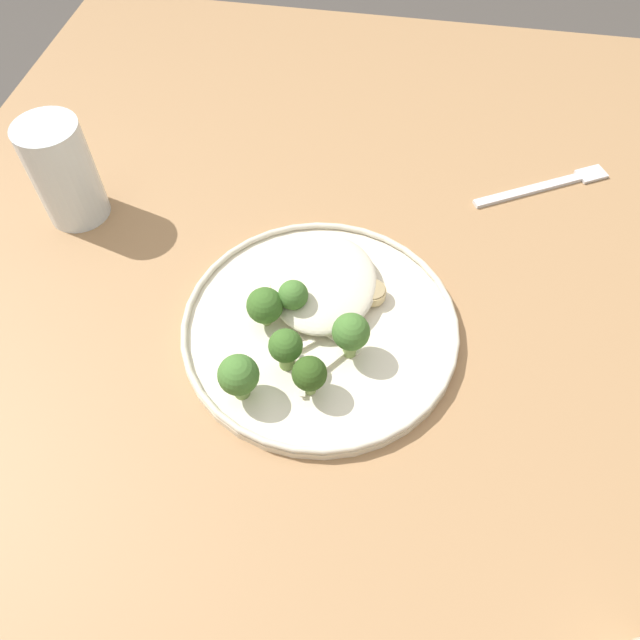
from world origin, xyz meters
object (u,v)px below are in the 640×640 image
object	(u,v)px
dinner_plate	(320,326)
broccoli_floret_beside_noodles	(351,333)
seared_scallop_tilted_round	(285,291)
broccoli_floret_rear_charred	(293,296)
seared_scallop_right_edge	(319,268)
seared_scallop_tiny_bay	(331,291)
broccoli_floret_front_edge	(309,374)
dinner_fork	(546,186)
seared_scallop_front_small	(300,319)
seared_scallop_on_noodles	(372,292)
broccoli_floret_left_leaning	(265,306)
broccoli_floret_tall_stalk	(286,348)
water_glass	(66,178)
broccoli_floret_center_pile	(239,376)

from	to	relation	value
dinner_plate	broccoli_floret_beside_noodles	distance (m)	0.06
seared_scallop_tilted_round	broccoli_floret_rear_charred	world-z (taller)	broccoli_floret_rear_charred
seared_scallop_right_edge	seared_scallop_tilted_round	bearing A→B (deg)	141.63
seared_scallop_tiny_bay	broccoli_floret_front_edge	xyz separation A→B (m)	(-0.12, 0.00, 0.02)
seared_scallop_tiny_bay	broccoli_floret_beside_noodles	distance (m)	0.08
broccoli_floret_beside_noodles	dinner_fork	bearing A→B (deg)	-35.56
seared_scallop_front_small	broccoli_floret_rear_charred	world-z (taller)	broccoli_floret_rear_charred
seared_scallop_on_noodles	broccoli_floret_left_leaning	size ratio (longest dim) A/B	0.62
seared_scallop_tiny_bay	broccoli_floret_tall_stalk	size ratio (longest dim) A/B	0.65
broccoli_floret_tall_stalk	broccoli_floret_rear_charred	xyz separation A→B (m)	(0.06, 0.00, 0.00)
water_glass	broccoli_floret_center_pile	bearing A→B (deg)	-129.88
broccoli_floret_left_leaning	dinner_fork	world-z (taller)	broccoli_floret_left_leaning
seared_scallop_on_noodles	water_glass	xyz separation A→B (m)	(0.08, 0.37, 0.03)
broccoli_floret_front_edge	dinner_fork	bearing A→B (deg)	-35.15
broccoli_floret_tall_stalk	broccoli_floret_front_edge	bearing A→B (deg)	-131.61
broccoli_floret_front_edge	broccoli_floret_tall_stalk	bearing A→B (deg)	48.39
broccoli_floret_beside_noodles	broccoli_floret_center_pile	bearing A→B (deg)	123.52
seared_scallop_tiny_bay	broccoli_floret_front_edge	distance (m)	0.12
seared_scallop_tilted_round	seared_scallop_front_small	bearing A→B (deg)	-145.50
seared_scallop_tiny_bay	broccoli_floret_rear_charred	bearing A→B (deg)	130.65
seared_scallop_tiny_bay	water_glass	bearing A→B (deg)	75.25
broccoli_floret_rear_charred	broccoli_floret_beside_noodles	world-z (taller)	broccoli_floret_beside_noodles
dinner_fork	seared_scallop_front_small	bearing A→B (deg)	135.25
dinner_plate	broccoli_floret_rear_charred	xyz separation A→B (m)	(0.01, 0.03, 0.03)
seared_scallop_right_edge	broccoli_floret_tall_stalk	bearing A→B (deg)	174.85
seared_scallop_tilted_round	broccoli_floret_beside_noodles	world-z (taller)	broccoli_floret_beside_noodles
broccoli_floret_left_leaning	broccoli_floret_beside_noodles	size ratio (longest dim) A/B	0.86
seared_scallop_front_small	broccoli_floret_tall_stalk	distance (m)	0.06
seared_scallop_right_edge	dinner_plate	bearing A→B (deg)	-169.08
seared_scallop_tilted_round	broccoli_floret_tall_stalk	size ratio (longest dim) A/B	0.65
seared_scallop_front_small	seared_scallop_right_edge	world-z (taller)	same
seared_scallop_front_small	broccoli_floret_beside_noodles	world-z (taller)	broccoli_floret_beside_noodles
broccoli_floret_left_leaning	broccoli_floret_center_pile	size ratio (longest dim) A/B	0.89
broccoli_floret_tall_stalk	broccoli_floret_center_pile	bearing A→B (deg)	136.59
broccoli_floret_left_leaning	dinner_fork	xyz separation A→B (m)	(0.27, -0.30, -0.04)
dinner_plate	broccoli_floret_left_leaning	distance (m)	0.06
broccoli_floret_center_pile	dinner_fork	world-z (taller)	broccoli_floret_center_pile
seared_scallop_tilted_round	broccoli_floret_beside_noodles	bearing A→B (deg)	-127.10
broccoli_floret_beside_noodles	broccoli_floret_rear_charred	bearing A→B (deg)	60.00
dinner_plate	seared_scallop_front_small	size ratio (longest dim) A/B	11.48
broccoli_floret_front_edge	water_glass	size ratio (longest dim) A/B	0.39
water_glass	dinner_plate	bearing A→B (deg)	-111.33
seared_scallop_right_edge	broccoli_floret_beside_noodles	xyz separation A→B (m)	(-0.10, -0.05, 0.03)
seared_scallop_tilted_round	broccoli_floret_front_edge	size ratio (longest dim) A/B	0.68
seared_scallop_tilted_round	broccoli_floret_tall_stalk	distance (m)	0.09
dinner_plate	seared_scallop_tilted_round	xyz separation A→B (m)	(0.03, 0.04, 0.01)
seared_scallop_tiny_bay	seared_scallop_front_small	bearing A→B (deg)	147.72
seared_scallop_right_edge	water_glass	world-z (taller)	water_glass
broccoli_floret_rear_charred	seared_scallop_tiny_bay	bearing A→B (deg)	-49.35
seared_scallop_on_noodles	broccoli_floret_center_pile	xyz separation A→B (m)	(-0.14, 0.11, 0.02)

